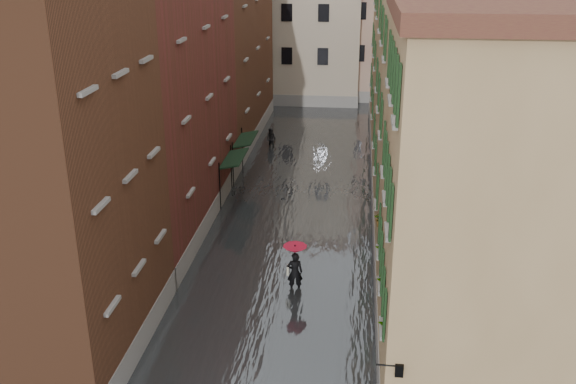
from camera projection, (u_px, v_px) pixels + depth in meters
The scene contains 16 objects.
ground at pixel (267, 329), 23.75m from camera, with size 120.00×120.00×0.00m, color #525254.
floodwater at pixel (300, 197), 35.75m from camera, with size 10.00×60.00×0.20m, color #424649.
building_left_near at pixel (37, 175), 20.25m from camera, with size 6.00×8.00×13.00m, color brown.
building_left_mid at pixel (146, 102), 30.52m from camera, with size 6.00×14.00×12.50m, color maroon.
building_left_far at pixel (214, 41), 44.13m from camera, with size 6.00×16.00×14.00m, color brown.
building_right_near at pixel (488, 216), 19.09m from camera, with size 6.00×8.00×11.50m, color #9C7B50.
building_right_mid at pixel (446, 104), 29.00m from camera, with size 6.00×14.00×13.00m, color tan.
building_right_far at pixel (419, 63), 43.16m from camera, with size 6.00×16.00×11.50m, color #9C7B50.
building_end_cream at pixel (293, 25), 56.87m from camera, with size 12.00×9.00×13.00m, color #AFA38B.
building_end_pink at pixel (394, 29), 57.98m from camera, with size 10.00×9.00×12.00m, color #C7A78C.
awning_near at pixel (234, 160), 34.38m from camera, with size 1.09×3.15×2.80m.
awning_far at pixel (245, 140), 37.68m from camera, with size 1.09×3.09×2.80m.
wall_lantern at pixel (398, 369), 16.66m from camera, with size 0.71×0.22×0.35m.
window_planters at pixel (385, 257), 21.48m from camera, with size 0.59×8.40×0.84m.
pedestrian_main at pixel (295, 264), 25.82m from camera, with size 0.98×0.98×2.06m.
pedestrian_far at pixel (271, 139), 43.97m from camera, with size 0.72×0.56×1.48m, color black.
Camera 1 is at (2.99, -20.07, 13.37)m, focal length 40.00 mm.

